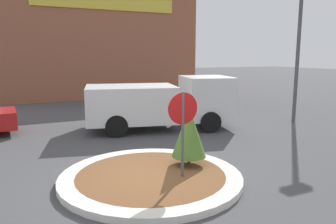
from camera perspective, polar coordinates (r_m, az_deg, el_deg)
name	(u,v)px	position (r m, az deg, el deg)	size (l,w,h in m)	color
ground_plane	(151,180)	(8.05, -2.99, -11.75)	(120.00, 120.00, 0.00)	#474749
traffic_island	(151,177)	(8.02, -2.99, -11.24)	(4.35, 4.35, 0.15)	silver
stop_sign	(183,120)	(7.48, 2.58, -1.43)	(0.74, 0.07, 2.16)	#4C4C51
island_shrub	(189,132)	(8.41, 3.69, -3.48)	(0.89, 0.89, 1.51)	brown
utility_truck	(161,102)	(13.22, -1.26, 1.81)	(6.16, 3.63, 2.09)	silver
storefront_building	(97,47)	(25.46, -12.22, 11.04)	(13.45, 6.07, 7.14)	#93563D
light_pole	(299,40)	(15.69, 21.81, 11.60)	(0.70, 0.30, 6.15)	#4C4C51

